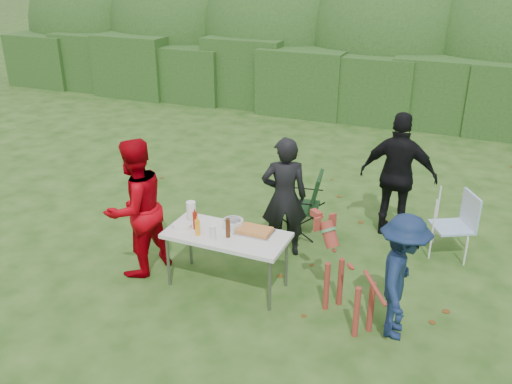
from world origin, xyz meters
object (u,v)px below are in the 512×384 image
at_px(person_black_puffy, 398,176).
at_px(dog, 349,279).
at_px(ketchup_bottle, 195,221).
at_px(person_cook, 284,197).
at_px(paper_towel_roll, 191,211).
at_px(beer_bottle, 228,228).
at_px(camping_chair, 300,203).
at_px(mustard_bottle, 198,228).
at_px(person_red_jacket, 136,208).
at_px(lawn_chair, 452,224).
at_px(child, 401,277).
at_px(folding_table, 227,237).

distance_m(person_black_puffy, dog, 2.36).
bearing_deg(ketchup_bottle, person_cook, 54.73).
bearing_deg(paper_towel_roll, beer_bottle, -18.78).
xyz_separation_m(person_cook, camping_chair, (0.02, 0.65, -0.36)).
xyz_separation_m(person_black_puffy, mustard_bottle, (-1.97, -2.40, -0.09)).
relative_size(person_red_jacket, dog, 1.61).
distance_m(person_red_jacket, mustard_bottle, 0.91).
distance_m(person_black_puffy, lawn_chair, 1.00).
height_order(person_cook, person_black_puffy, person_black_puffy).
bearing_deg(person_red_jacket, dog, 107.76).
relative_size(person_black_puffy, ketchup_bottle, 8.47).
distance_m(lawn_chair, ketchup_bottle, 3.52).
distance_m(lawn_chair, paper_towel_roll, 3.56).
height_order(person_cook, paper_towel_roll, person_cook).
relative_size(person_cook, child, 1.18).
distance_m(person_cook, ketchup_bottle, 1.32).
bearing_deg(camping_chair, person_cook, 79.06).
xyz_separation_m(dog, camping_chair, (-1.18, 1.79, -0.05)).
distance_m(person_black_puffy, mustard_bottle, 3.10).
height_order(dog, paper_towel_roll, dog).
height_order(person_cook, ketchup_bottle, person_cook).
bearing_deg(person_cook, beer_bottle, 50.52).
xyz_separation_m(folding_table, child, (2.11, -0.12, 0.03)).
bearing_deg(camping_chair, person_red_jacket, 39.47).
bearing_deg(beer_bottle, child, -1.46).
bearing_deg(lawn_chair, folding_table, 8.60).
xyz_separation_m(child, lawn_chair, (0.38, 2.05, -0.26)).
xyz_separation_m(folding_table, paper_towel_roll, (-0.56, 0.14, 0.18)).
xyz_separation_m(camping_chair, ketchup_bottle, (-0.78, -1.73, 0.36)).
bearing_deg(dog, ketchup_bottle, 37.42).
distance_m(ketchup_bottle, beer_bottle, 0.46).
distance_m(lawn_chair, beer_bottle, 3.18).
bearing_deg(child, person_cook, 51.76).
xyz_separation_m(camping_chair, paper_towel_roll, (-0.94, -1.55, 0.38)).
height_order(mustard_bottle, beer_bottle, beer_bottle).
relative_size(person_red_jacket, person_black_puffy, 0.98).
bearing_deg(beer_bottle, paper_towel_roll, 161.22).
distance_m(dog, paper_towel_roll, 2.16).
distance_m(folding_table, beer_bottle, 0.19).
height_order(folding_table, ketchup_bottle, ketchup_bottle).
height_order(ketchup_bottle, beer_bottle, beer_bottle).
height_order(person_black_puffy, lawn_chair, person_black_puffy).
bearing_deg(person_cook, dog, 112.31).
bearing_deg(dog, beer_bottle, 38.17).
bearing_deg(dog, person_cook, -4.34).
relative_size(person_black_puffy, mustard_bottle, 9.32).
xyz_separation_m(person_black_puffy, paper_towel_roll, (-2.22, -2.09, -0.06)).
bearing_deg(folding_table, person_cook, 71.20).
bearing_deg(camping_chair, child, 124.35).
xyz_separation_m(folding_table, person_red_jacket, (-1.21, -0.12, 0.22)).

